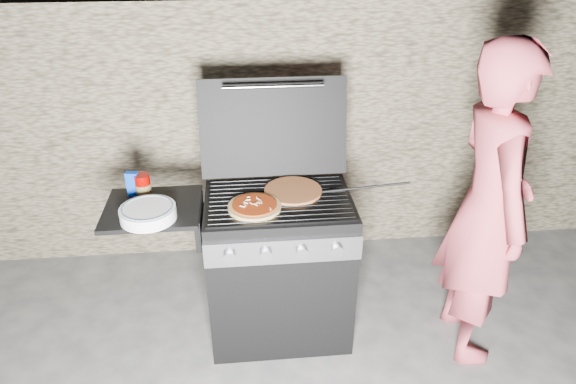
{
  "coord_description": "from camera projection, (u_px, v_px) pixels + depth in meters",
  "views": [
    {
      "loc": [
        -0.18,
        -2.39,
        2.27
      ],
      "look_at": [
        0.05,
        0.0,
        0.95
      ],
      "focal_mm": 32.0,
      "sensor_mm": 36.0,
      "label": 1
    }
  ],
  "objects": [
    {
      "name": "ground",
      "position": [
        280.0,
        326.0,
        3.2
      ],
      "size": [
        50.0,
        50.0,
        0.0
      ],
      "primitive_type": "plane",
      "color": "#3E3E3E"
    },
    {
      "name": "stone_wall",
      "position": [
        267.0,
        128.0,
        3.68
      ],
      "size": [
        8.0,
        0.35,
        1.8
      ],
      "primitive_type": "cube",
      "color": "gray",
      "rests_on": "ground"
    },
    {
      "name": "gas_grill",
      "position": [
        236.0,
        269.0,
        2.96
      ],
      "size": [
        1.34,
        0.79,
        0.91
      ],
      "primitive_type": null,
      "color": "black",
      "rests_on": "ground"
    },
    {
      "name": "pizza_topped",
      "position": [
        254.0,
        206.0,
        2.66
      ],
      "size": [
        0.35,
        0.35,
        0.03
      ],
      "primitive_type": null,
      "rotation": [
        0.0,
        0.0,
        0.34
      ],
      "color": "#D18149",
      "rests_on": "gas_grill"
    },
    {
      "name": "pizza_plain",
      "position": [
        293.0,
        191.0,
        2.82
      ],
      "size": [
        0.42,
        0.42,
        0.02
      ],
      "primitive_type": "cylinder",
      "rotation": [
        0.0,
        0.0,
        0.42
      ],
      "color": "#D18040",
      "rests_on": "gas_grill"
    },
    {
      "name": "sauce_jar",
      "position": [
        143.0,
        185.0,
        2.78
      ],
      "size": [
        0.09,
        0.09,
        0.13
      ],
      "primitive_type": "cylinder",
      "rotation": [
        0.0,
        0.0,
        -0.08
      ],
      "color": "#7C0200",
      "rests_on": "gas_grill"
    },
    {
      "name": "blue_carton",
      "position": [
        133.0,
        184.0,
        2.78
      ],
      "size": [
        0.07,
        0.05,
        0.14
      ],
      "primitive_type": "cube",
      "rotation": [
        0.0,
        0.0,
        -0.16
      ],
      "color": "#093AB8",
      "rests_on": "gas_grill"
    },
    {
      "name": "plate_stack",
      "position": [
        148.0,
        213.0,
        2.58
      ],
      "size": [
        0.34,
        0.34,
        0.06
      ],
      "primitive_type": "cylinder",
      "rotation": [
        0.0,
        0.0,
        0.22
      ],
      "color": "white",
      "rests_on": "gas_grill"
    },
    {
      "name": "person",
      "position": [
        487.0,
        209.0,
        2.69
      ],
      "size": [
        0.47,
        0.68,
        1.79
      ],
      "primitive_type": "imported",
      "rotation": [
        0.0,
        0.0,
        1.51
      ],
      "color": "#C44651",
      "rests_on": "ground"
    },
    {
      "name": "tongs",
      "position": [
        365.0,
        187.0,
        2.77
      ],
      "size": [
        0.47,
        0.1,
        0.1
      ],
      "primitive_type": "cylinder",
      "rotation": [
        0.0,
        1.4,
        -0.19
      ],
      "color": "black",
      "rests_on": "gas_grill"
    }
  ]
}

